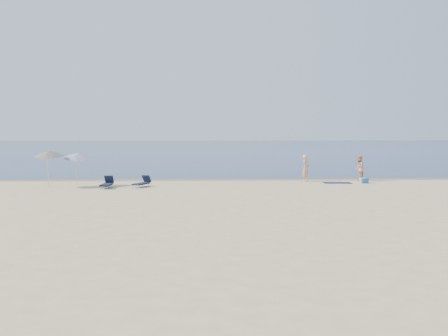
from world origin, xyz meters
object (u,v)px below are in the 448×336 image
object	(u,v)px
person_left	(306,168)
umbrella_near	(78,155)
person_right	(359,168)
blue_cooler	(364,181)

from	to	relation	value
person_left	umbrella_near	xyz separation A→B (m)	(-13.85, -2.34, 0.94)
person_right	umbrella_near	distance (m)	17.57
blue_cooler	umbrella_near	xyz separation A→B (m)	(-17.23, -0.98, 1.64)
person_right	blue_cooler	xyz separation A→B (m)	(-0.12, -1.58, -0.66)
blue_cooler	umbrella_near	distance (m)	17.33
blue_cooler	umbrella_near	size ratio (longest dim) A/B	0.21
person_left	umbrella_near	world-z (taller)	umbrella_near
person_right	person_left	bearing A→B (deg)	-56.02
person_right	blue_cooler	distance (m)	1.72
person_right	blue_cooler	bearing A→B (deg)	26.00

